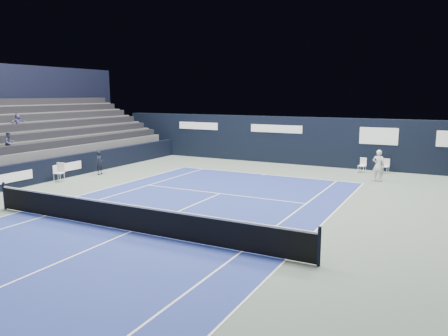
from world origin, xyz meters
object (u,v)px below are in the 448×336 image
object	(u,v)px
line_judge_chair	(60,171)
tennis_player	(378,165)
folding_chair_back_b	(386,165)
tennis_net	(130,217)
folding_chair_back_a	(363,163)

from	to	relation	value
line_judge_chair	tennis_player	xyz separation A→B (m)	(14.91, 7.85, 0.27)
folding_chair_back_b	tennis_player	world-z (taller)	tennis_player
tennis_net	tennis_player	world-z (taller)	tennis_player
folding_chair_back_a	line_judge_chair	xyz separation A→B (m)	(-13.72, -10.17, -0.02)
folding_chair_back_a	tennis_player	world-z (taller)	tennis_player
line_judge_chair	tennis_player	size ratio (longest dim) A/B	0.60
folding_chair_back_a	folding_chair_back_b	world-z (taller)	folding_chair_back_a
folding_chair_back_a	tennis_net	distance (m)	15.97
folding_chair_back_b	tennis_net	bearing A→B (deg)	-99.43
line_judge_chair	folding_chair_back_b	bearing A→B (deg)	21.90
folding_chair_back_b	line_judge_chair	world-z (taller)	line_judge_chair
tennis_net	folding_chair_back_a	bearing A→B (deg)	72.33
folding_chair_back_b	tennis_net	xyz separation A→B (m)	(-6.08, -15.56, 0.02)
folding_chair_back_b	tennis_player	size ratio (longest dim) A/B	0.51
line_judge_chair	tennis_player	world-z (taller)	tennis_player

